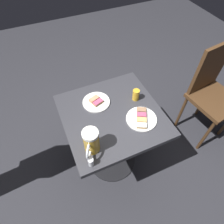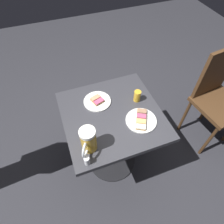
% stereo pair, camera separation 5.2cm
% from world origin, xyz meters
% --- Properties ---
extents(ground_plane, '(6.00, 6.00, 0.00)m').
position_xyz_m(ground_plane, '(0.00, 0.00, 0.00)').
color(ground_plane, '#28282D').
extents(cafe_table, '(0.66, 0.66, 0.72)m').
position_xyz_m(cafe_table, '(0.00, 0.00, 0.54)').
color(cafe_table, black).
rests_on(cafe_table, ground_plane).
extents(plate_near, '(0.20, 0.20, 0.03)m').
position_xyz_m(plate_near, '(0.12, 0.16, 0.73)').
color(plate_near, white).
rests_on(plate_near, cafe_table).
extents(plate_far, '(0.19, 0.19, 0.03)m').
position_xyz_m(plate_far, '(-0.14, -0.06, 0.73)').
color(plate_far, white).
rests_on(plate_far, cafe_table).
extents(beer_mug, '(0.14, 0.11, 0.17)m').
position_xyz_m(beer_mug, '(0.20, -0.21, 0.81)').
color(beer_mug, gold).
rests_on(beer_mug, cafe_table).
extents(beer_glass_small, '(0.05, 0.05, 0.09)m').
position_xyz_m(beer_glass_small, '(-0.06, 0.21, 0.76)').
color(beer_glass_small, gold).
rests_on(beer_glass_small, cafe_table).
extents(salt_shaker, '(0.03, 0.03, 0.06)m').
position_xyz_m(salt_shaker, '(0.28, -0.25, 0.75)').
color(salt_shaker, silver).
rests_on(salt_shaker, cafe_table).
extents(cafe_chair, '(0.43, 0.43, 0.95)m').
position_xyz_m(cafe_chair, '(-0.01, 0.97, 0.55)').
color(cafe_chair, '#472D19').
rests_on(cafe_chair, ground_plane).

